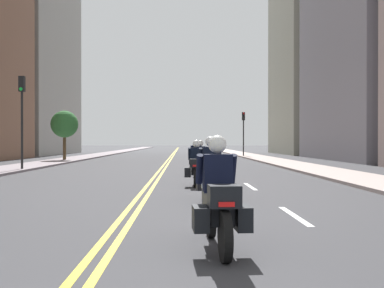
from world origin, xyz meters
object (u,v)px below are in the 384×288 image
motorcycle_0 (218,203)px  traffic_light_far (243,126)px  motorcycle_2 (196,167)px  street_tree_0 (64,124)px  traffic_light_near (22,106)px  motorcycle_4 (196,158)px  motorcycle_3 (201,161)px  motorcycle_1 (211,176)px

motorcycle_0 → traffic_light_far: bearing=78.3°
motorcycle_2 → street_tree_0: street_tree_0 is taller
traffic_light_near → motorcycle_4: bearing=3.0°
motorcycle_3 → traffic_light_far: 25.47m
motorcycle_3 → traffic_light_near: bearing=156.0°
street_tree_0 → motorcycle_1: bearing=-67.5°
motorcycle_0 → motorcycle_1: bearing=84.2°
motorcycle_4 → traffic_light_far: bearing=75.8°
motorcycle_0 → street_tree_0: 30.36m
motorcycle_3 → street_tree_0: street_tree_0 is taller
motorcycle_2 → traffic_light_far: size_ratio=0.50×
traffic_light_near → traffic_light_far: bearing=55.8°
motorcycle_0 → motorcycle_4: 17.56m
motorcycle_2 → traffic_light_near: traffic_light_near is taller
motorcycle_0 → motorcycle_3: size_ratio=0.96×
motorcycle_1 → traffic_light_near: (-9.00, 12.17, 2.69)m
street_tree_0 → traffic_light_far: bearing=32.0°
traffic_light_near → motorcycle_3: bearing=-21.8°
motorcycle_4 → street_tree_0: (-9.88, 11.15, 2.21)m
motorcycle_3 → motorcycle_4: bearing=88.8°
motorcycle_1 → motorcycle_2: motorcycle_1 is taller
motorcycle_3 → street_tree_0: 18.35m
motorcycle_0 → motorcycle_4: size_ratio=0.94×
motorcycle_3 → traffic_light_near: size_ratio=0.45×
motorcycle_1 → traffic_light_far: traffic_light_far is taller
motorcycle_1 → motorcycle_2: (-0.23, 4.32, -0.03)m
motorcycle_2 → motorcycle_1: bearing=-83.9°
motorcycle_2 → motorcycle_3: size_ratio=1.00×
motorcycle_1 → traffic_light_far: bearing=78.0°
motorcycle_0 → motorcycle_2: motorcycle_0 is taller
motorcycle_0 → traffic_light_near: 19.40m
motorcycle_1 → street_tree_0: (-9.86, 23.79, 2.19)m
motorcycle_3 → traffic_light_far: (5.29, 24.79, 2.46)m
motorcycle_4 → traffic_light_near: traffic_light_near is taller
motorcycle_1 → motorcycle_4: bearing=87.0°
motorcycle_2 → street_tree_0: bearing=119.3°
motorcycle_2 → motorcycle_4: 8.32m
street_tree_0 → traffic_light_near: bearing=-85.8°
motorcycle_2 → motorcycle_3: (0.32, 4.22, 0.02)m
traffic_light_near → motorcycle_1: bearing=-53.5°
motorcycle_1 → motorcycle_2: size_ratio=0.99×
motorcycle_3 → street_tree_0: size_ratio=0.57×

